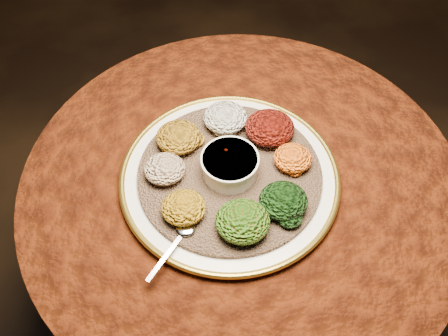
{
  "coord_description": "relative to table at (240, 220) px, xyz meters",
  "views": [
    {
      "loc": [
        -0.05,
        -0.62,
        1.61
      ],
      "look_at": [
        -0.04,
        0.01,
        0.76
      ],
      "focal_mm": 40.0,
      "sensor_mm": 36.0,
      "label": 1
    }
  ],
  "objects": [
    {
      "name": "portion_timatim",
      "position": [
        -0.16,
        -0.01,
        0.23
      ],
      "size": [
        0.09,
        0.08,
        0.04
      ],
      "primitive_type": "ellipsoid",
      "color": "maroon",
      "rests_on": "injera"
    },
    {
      "name": "portion_kitfo",
      "position": [
        0.06,
        0.09,
        0.23
      ],
      "size": [
        0.11,
        0.1,
        0.05
      ],
      "primitive_type": "ellipsoid",
      "color": "black",
      "rests_on": "injera"
    },
    {
      "name": "portion_shiro",
      "position": [
        -0.14,
        0.07,
        0.23
      ],
      "size": [
        0.1,
        0.09,
        0.05
      ],
      "primitive_type": "ellipsoid",
      "color": "#9E6A13",
      "rests_on": "injera"
    },
    {
      "name": "table",
      "position": [
        0.0,
        0.0,
        0.0
      ],
      "size": [
        0.96,
        0.96,
        0.73
      ],
      "color": "black",
      "rests_on": "ground"
    },
    {
      "name": "portion_gomen",
      "position": [
        0.08,
        -0.09,
        0.23
      ],
      "size": [
        0.1,
        0.09,
        0.05
      ],
      "primitive_type": "ellipsoid",
      "color": "black",
      "rests_on": "injera"
    },
    {
      "name": "portion_ayib",
      "position": [
        -0.04,
        0.13,
        0.23
      ],
      "size": [
        0.1,
        0.09,
        0.05
      ],
      "primitive_type": "ellipsoid",
      "color": "silver",
      "rests_on": "injera"
    },
    {
      "name": "portion_tikil",
      "position": [
        0.1,
        0.02,
        0.23
      ],
      "size": [
        0.08,
        0.08,
        0.04
      ],
      "primitive_type": "ellipsoid",
      "color": "#BA840F",
      "rests_on": "injera"
    },
    {
      "name": "stew_bowl",
      "position": [
        -0.03,
        -0.01,
        0.24
      ],
      "size": [
        0.12,
        0.12,
        0.05
      ],
      "color": "white",
      "rests_on": "injera"
    },
    {
      "name": "portion_kik",
      "position": [
        -0.12,
        -0.11,
        0.23
      ],
      "size": [
        0.09,
        0.08,
        0.04
      ],
      "primitive_type": "ellipsoid",
      "color": "#A8740E",
      "rests_on": "injera"
    },
    {
      "name": "spoon",
      "position": [
        -0.12,
        -0.16,
        0.21
      ],
      "size": [
        0.09,
        0.12,
        0.01
      ],
      "rotation": [
        0.0,
        0.0,
        -2.13
      ],
      "color": "silver",
      "rests_on": "injera"
    },
    {
      "name": "platter",
      "position": [
        -0.03,
        -0.01,
        0.19
      ],
      "size": [
        0.56,
        0.56,
        0.02
      ],
      "rotation": [
        0.0,
        0.0,
        0.29
      ],
      "color": "silver",
      "rests_on": "table"
    },
    {
      "name": "portion_mixveg",
      "position": [
        -0.01,
        -0.14,
        0.23
      ],
      "size": [
        0.11,
        0.1,
        0.05
      ],
      "primitive_type": "ellipsoid",
      "color": "#9E210A",
      "rests_on": "injera"
    },
    {
      "name": "injera",
      "position": [
        -0.03,
        -0.01,
        0.2
      ],
      "size": [
        0.49,
        0.49,
        0.01
      ],
      "primitive_type": "cylinder",
      "rotation": [
        0.0,
        0.0,
        0.3
      ],
      "color": "brown",
      "rests_on": "platter"
    }
  ]
}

